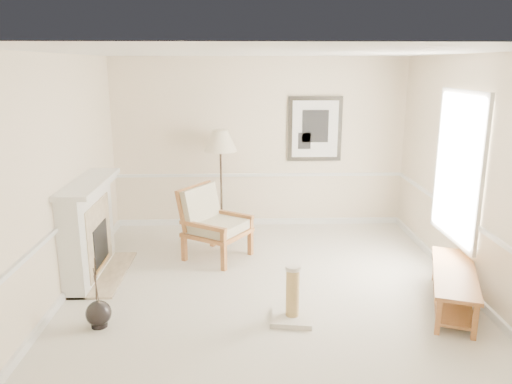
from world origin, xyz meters
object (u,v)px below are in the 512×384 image
floor_vase (99,314)px  armchair (211,220)px  floor_lamp (220,144)px  scratching_post (292,303)px  bench (454,283)px

floor_vase → armchair: armchair is taller
floor_vase → floor_lamp: bearing=68.6°
armchair → scratching_post: (1.01, -1.95, -0.36)m
floor_lamp → scratching_post: floor_lamp is taller
armchair → bench: (2.92, -1.69, -0.27)m
armchair → floor_vase: bearing=-175.6°
floor_lamp → armchair: bearing=-96.1°
floor_lamp → scratching_post: bearing=-73.8°
floor_vase → armchair: bearing=61.3°
scratching_post → floor_vase: bearing=-177.8°
armchair → scratching_post: 2.22m
scratching_post → floor_lamp: bearing=106.2°
bench → scratching_post: size_ratio=2.54×
floor_lamp → scratching_post: size_ratio=2.70×
bench → scratching_post: scratching_post is taller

